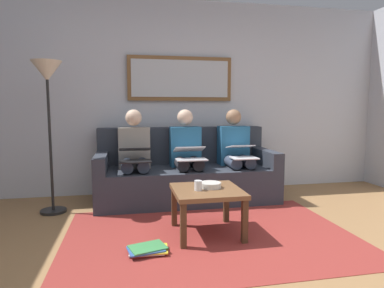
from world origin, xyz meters
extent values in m
cube|color=#B7BCC6|center=(0.00, -2.60, 1.30)|extent=(6.00, 0.12, 2.60)
cube|color=maroon|center=(0.00, -0.85, 0.00)|extent=(2.60, 1.80, 0.01)
cube|color=#2D333D|center=(0.00, -2.05, 0.21)|extent=(2.20, 0.90, 0.42)
cube|color=#2D333D|center=(0.00, -2.40, 0.66)|extent=(2.20, 0.20, 0.48)
cube|color=#2D333D|center=(-1.03, -2.05, 0.52)|extent=(0.14, 0.90, 0.20)
cube|color=#2D333D|center=(1.03, -2.05, 0.52)|extent=(0.14, 0.90, 0.20)
cube|color=brown|center=(0.00, -2.51, 1.55)|extent=(1.41, 0.04, 0.59)
cube|color=#B2B7BC|center=(0.00, -2.48, 1.55)|extent=(1.31, 0.01, 0.49)
cube|color=brown|center=(0.02, -0.90, 0.41)|extent=(0.61, 0.61, 0.04)
cube|color=#4C331E|center=(-0.25, -0.63, 0.19)|extent=(0.05, 0.05, 0.39)
cube|color=#4C331E|center=(0.29, -0.63, 0.19)|extent=(0.05, 0.05, 0.39)
cube|color=#4C331E|center=(-0.25, -1.17, 0.19)|extent=(0.05, 0.05, 0.39)
cube|color=#4C331E|center=(0.29, -1.17, 0.19)|extent=(0.05, 0.05, 0.39)
cylinder|color=silver|center=(0.11, -0.86, 0.47)|extent=(0.07, 0.07, 0.09)
cylinder|color=beige|center=(-0.02, -0.94, 0.45)|extent=(0.20, 0.20, 0.05)
cube|color=#235B84|center=(-0.64, -2.15, 0.67)|extent=(0.38, 0.22, 0.50)
sphere|color=#997051|center=(-0.64, -2.15, 1.04)|extent=(0.20, 0.20, 0.20)
cylinder|color=#384256|center=(-0.73, -1.94, 0.49)|extent=(0.14, 0.42, 0.14)
cylinder|color=#384256|center=(-0.55, -1.94, 0.49)|extent=(0.14, 0.42, 0.14)
cylinder|color=#384256|center=(-0.73, -1.73, 0.21)|extent=(0.11, 0.11, 0.42)
cylinder|color=#384256|center=(-0.55, -1.73, 0.21)|extent=(0.11, 0.11, 0.42)
cube|color=white|center=(-0.64, -1.73, 0.57)|extent=(0.31, 0.24, 0.01)
cube|color=white|center=(-0.64, -1.87, 0.69)|extent=(0.31, 0.23, 0.06)
cube|color=#A5C6EA|center=(-0.64, -1.87, 0.69)|extent=(0.28, 0.20, 0.04)
cube|color=#235B84|center=(0.00, -2.15, 0.67)|extent=(0.38, 0.22, 0.50)
sphere|color=beige|center=(0.00, -2.15, 1.04)|extent=(0.20, 0.20, 0.20)
cylinder|color=#232328|center=(-0.09, -1.94, 0.49)|extent=(0.14, 0.42, 0.14)
cylinder|color=#232328|center=(0.09, -1.94, 0.49)|extent=(0.14, 0.42, 0.14)
cylinder|color=#232328|center=(-0.09, -1.73, 0.21)|extent=(0.11, 0.11, 0.42)
cylinder|color=#232328|center=(0.09, -1.73, 0.21)|extent=(0.11, 0.11, 0.42)
cube|color=silver|center=(0.00, -1.73, 0.57)|extent=(0.36, 0.21, 0.01)
cube|color=silver|center=(0.00, -1.87, 0.67)|extent=(0.36, 0.20, 0.08)
cube|color=#A5C6EA|center=(0.00, -1.87, 0.67)|extent=(0.32, 0.17, 0.07)
cube|color=gray|center=(0.64, -2.15, 0.67)|extent=(0.38, 0.22, 0.50)
sphere|color=beige|center=(0.64, -2.15, 1.04)|extent=(0.20, 0.20, 0.20)
cylinder|color=#384256|center=(0.55, -1.94, 0.49)|extent=(0.14, 0.42, 0.14)
cylinder|color=#384256|center=(0.73, -1.94, 0.49)|extent=(0.14, 0.42, 0.14)
cylinder|color=#384256|center=(0.55, -1.73, 0.21)|extent=(0.11, 0.11, 0.42)
cylinder|color=#384256|center=(0.73, -1.73, 0.21)|extent=(0.11, 0.11, 0.42)
cube|color=black|center=(0.64, -1.73, 0.57)|extent=(0.35, 0.23, 0.01)
cube|color=black|center=(0.64, -1.87, 0.68)|extent=(0.35, 0.22, 0.06)
cube|color=#A5C6EA|center=(0.64, -1.86, 0.69)|extent=(0.32, 0.20, 0.05)
cube|color=red|center=(0.57, -0.61, 0.01)|extent=(0.29, 0.22, 0.01)
cube|color=white|center=(0.59, -0.60, 0.02)|extent=(0.30, 0.22, 0.01)
cube|color=yellow|center=(0.56, -0.60, 0.03)|extent=(0.29, 0.22, 0.01)
cube|color=#33569E|center=(0.60, -0.58, 0.04)|extent=(0.31, 0.25, 0.01)
cube|color=#3D8C4C|center=(0.58, -0.60, 0.05)|extent=(0.33, 0.27, 0.01)
cylinder|color=black|center=(1.55, -1.85, 0.01)|extent=(0.28, 0.28, 0.03)
cylinder|color=black|center=(1.55, -1.85, 0.75)|extent=(0.03, 0.03, 1.50)
cone|color=beige|center=(1.55, -1.85, 1.55)|extent=(0.32, 0.32, 0.22)
camera|label=1|loc=(0.73, 1.97, 1.17)|focal=30.94mm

